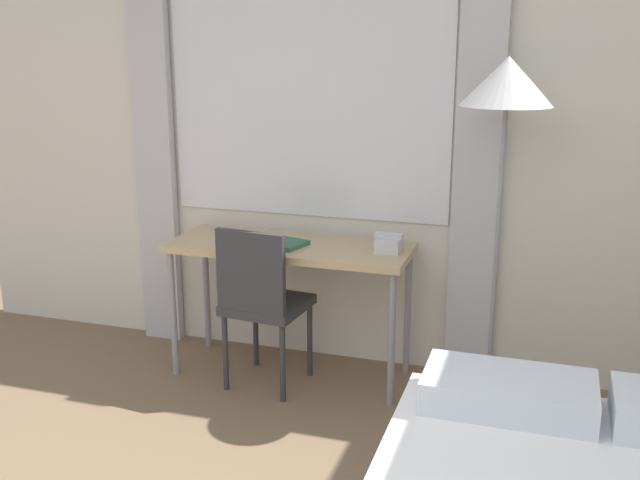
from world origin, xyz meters
TOP-DOWN VIEW (x-y plane):
  - wall_back_with_window at (-0.05, 2.96)m, footprint 5.16×0.13m
  - desk at (-0.35, 2.63)m, footprint 1.31×0.50m
  - desk_chair at (-0.44, 2.42)m, footprint 0.44×0.44m
  - standing_lamp at (0.74, 2.56)m, footprint 0.43×0.43m
  - telephone at (0.19, 2.65)m, footprint 0.15×0.15m
  - book at (-0.38, 2.59)m, footprint 0.28×0.25m

SIDE VIEW (x-z plane):
  - desk_chair at x=-0.44m, z-range 0.07..0.97m
  - desk at x=-0.35m, z-range 0.31..1.07m
  - book at x=-0.38m, z-range 0.76..0.78m
  - telephone at x=0.19m, z-range 0.75..0.85m
  - wall_back_with_window at x=-0.05m, z-range 0.00..2.70m
  - standing_lamp at x=0.74m, z-range 0.67..2.42m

